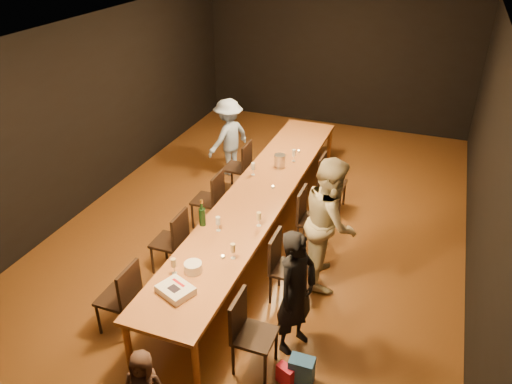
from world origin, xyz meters
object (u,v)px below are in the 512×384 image
(chair_left_2, at_px, (207,199))
(plate_stack, at_px, (193,267))
(chair_left_3, at_px, (237,167))
(woman_tan, at_px, (330,221))
(man_blue, at_px, (229,137))
(woman_birthday, at_px, (296,293))
(champagne_bottle, at_px, (202,213))
(chair_left_1, at_px, (169,241))
(chair_right_1, at_px, (289,269))
(chair_right_3, at_px, (332,183))
(birthday_cake, at_px, (176,290))
(ice_bucket, at_px, (280,161))
(chair_right_0, at_px, (255,335))
(chair_left_0, at_px, (118,297))
(table, at_px, (259,196))
(chair_right_2, at_px, (314,220))

(chair_left_2, bearing_deg, plate_stack, -158.37)
(chair_left_3, bearing_deg, woman_tan, -131.31)
(man_blue, distance_m, plate_stack, 3.97)
(chair_left_2, relative_size, man_blue, 0.64)
(chair_left_3, xyz_separation_m, woman_birthday, (2.00, -3.13, 0.30))
(woman_birthday, height_order, champagne_bottle, woman_birthday)
(chair_left_3, distance_m, plate_stack, 3.30)
(chair_left_1, distance_m, man_blue, 3.04)
(chair_right_1, distance_m, chair_right_3, 2.40)
(birthday_cake, bearing_deg, woman_tan, 76.89)
(woman_tan, height_order, ice_bucket, woman_tan)
(chair_right_3, bearing_deg, woman_birthday, 5.47)
(chair_right_0, height_order, plate_stack, chair_right_0)
(chair_left_3, bearing_deg, chair_left_2, -180.00)
(chair_right_1, xyz_separation_m, man_blue, (-2.11, 3.00, 0.26))
(birthday_cake, bearing_deg, ice_bucket, 111.10)
(birthday_cake, distance_m, plate_stack, 0.40)
(woman_tan, distance_m, ice_bucket, 1.96)
(champagne_bottle, bearing_deg, chair_left_1, -163.82)
(birthday_cake, bearing_deg, plate_stack, 111.21)
(chair_left_0, distance_m, woman_birthday, 2.08)
(chair_right_3, relative_size, chair_left_2, 1.00)
(chair_left_3, bearing_deg, man_blue, 34.25)
(table, relative_size, chair_right_0, 6.45)
(chair_right_1, bearing_deg, chair_right_2, 180.00)
(ice_bucket, bearing_deg, chair_right_0, -75.95)
(woman_birthday, bearing_deg, chair_left_0, 125.77)
(chair_right_2, bearing_deg, chair_left_2, -90.00)
(man_blue, bearing_deg, birthday_cake, 38.07)
(chair_right_0, xyz_separation_m, woman_birthday, (0.30, 0.47, 0.30))
(man_blue, bearing_deg, woman_tan, 67.93)
(chair_right_3, bearing_deg, chair_right_0, -0.00)
(chair_right_2, height_order, chair_left_0, same)
(chair_right_0, height_order, chair_left_0, same)
(chair_left_3, height_order, plate_stack, chair_left_3)
(woman_birthday, height_order, ice_bucket, woman_birthday)
(woman_tan, relative_size, birthday_cake, 3.94)
(chair_left_1, xyz_separation_m, birthday_cake, (0.78, -1.19, 0.33))
(table, distance_m, chair_left_1, 1.49)
(chair_left_3, distance_m, man_blue, 0.77)
(chair_left_0, height_order, man_blue, man_blue)
(chair_right_3, height_order, champagne_bottle, champagne_bottle)
(champagne_bottle, bearing_deg, chair_left_2, 113.33)
(chair_left_0, relative_size, chair_left_1, 1.00)
(chair_right_2, xyz_separation_m, birthday_cake, (-0.92, -2.39, 0.33))
(table, relative_size, chair_left_3, 6.45)
(man_blue, relative_size, ice_bucket, 7.20)
(chair_right_3, xyz_separation_m, birthday_cake, (-0.92, -3.59, 0.33))
(chair_left_2, distance_m, woman_tan, 2.18)
(chair_right_0, bearing_deg, ice_bucket, -165.95)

